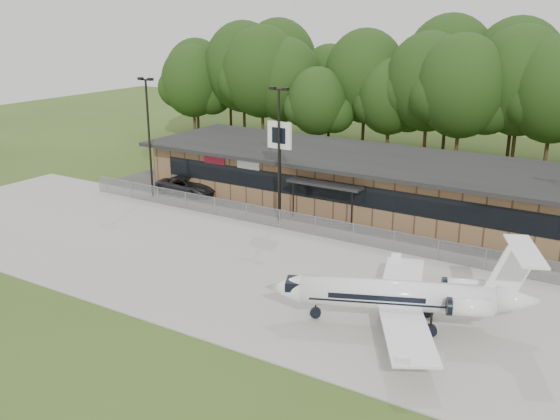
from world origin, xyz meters
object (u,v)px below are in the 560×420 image
Objects in this scene: business_jet at (406,297)px; pole_sign at (280,146)px; suv at (187,186)px; terminal at (379,182)px.

pole_sign reaches higher than business_jet.
pole_sign is (10.75, -1.83, 5.06)m from suv.
business_jet is at bearing -63.05° from terminal.
pole_sign is (-5.12, -7.14, 3.68)m from terminal.
business_jet is 18.75m from pole_sign.
terminal is at bearing 55.52° from pole_sign.
pole_sign is at bearing -125.65° from terminal.
business_jet is 1.75× the size of pole_sign.
business_jet is 2.36× the size of suv.
suv is 0.74× the size of pole_sign.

